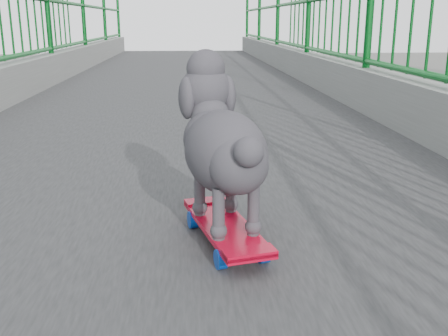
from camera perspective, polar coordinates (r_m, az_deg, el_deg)
The scene contains 2 objects.
skateboard at distance 1.55m, azimuth 0.13°, elevation -6.65°, with size 0.24×0.49×0.06m.
poodle at distance 1.50m, azimuth -0.20°, elevation 2.82°, with size 0.30×0.53×0.45m.
Camera 1 is at (0.06, 0.10, 7.64)m, focal length 42.00 mm.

